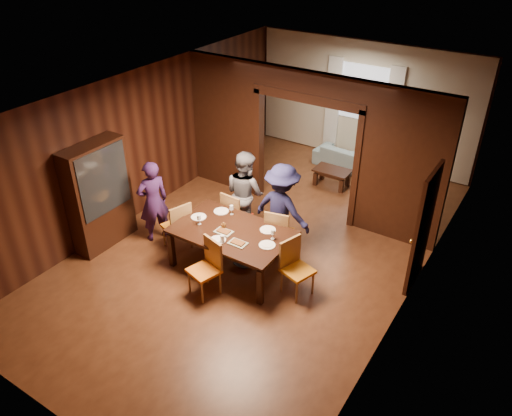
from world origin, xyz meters
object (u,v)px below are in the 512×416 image
Objects in this scene: coffee_table at (332,178)px; chair_right at (298,269)px; chair_far_r at (279,231)px; hutch at (99,196)px; person_grey at (245,193)px; chair_left at (176,225)px; chair_near at (204,269)px; dining_table at (232,249)px; sofa at (352,159)px; person_navy at (282,209)px; person_purple at (153,201)px; chair_far_l at (237,214)px.

coffee_table is 0.82× the size of chair_right.
chair_far_r is 0.48× the size of hutch.
chair_left is (-0.76, -1.12, -0.36)m from person_grey.
chair_left is 1.00× the size of chair_near.
person_grey reaches higher than chair_left.
coffee_table is (0.16, 3.66, -0.18)m from dining_table.
sofa is (0.64, 3.63, -0.58)m from person_grey.
hutch reaches higher than coffee_table.
chair_right is (2.48, 0.06, 0.00)m from chair_left.
coffee_table is 0.82× the size of chair_near.
chair_near is at bearing 92.99° from sofa.
sofa is 1.86× the size of chair_right.
person_navy is 1.31m from chair_right.
person_purple is 1.65× the size of chair_far_l.
coffee_table is at bearing 34.96° from chair_right.
chair_left is at bearing 25.94° from hutch.
dining_table is 1.00× the size of hutch.
hutch reaches higher than chair_right.
person_purple is 1.70m from person_grey.
sofa is at bearing -83.40° from person_grey.
person_navy is 3.82m from sofa.
hutch is (-1.97, -1.50, 0.52)m from chair_far_l.
person_grey is 1.74× the size of chair_left.
person_purple is 1.65× the size of chair_right.
hutch is at bearing 118.02° from chair_right.
chair_left is at bearing -177.25° from dining_table.
person_purple reaches higher than chair_far_r.
person_grey is 1.40m from chair_left.
sofa is 2.26× the size of coffee_table.
dining_table is 3.66m from coffee_table.
hutch reaches higher than person_grey.
dining_table is at bearing 107.34° from chair_near.
person_grey is at bearing 76.41° from chair_right.
chair_far_r is (0.29, -3.92, 0.22)m from sofa.
person_purple is 0.95× the size of person_grey.
chair_left is 2.48m from chair_right.
chair_far_l is at bearing 84.89° from sofa.
chair_far_l is 0.97m from chair_far_r.
chair_far_r is at bearing 179.89° from chair_far_l.
sofa is (1.93, 4.74, -0.54)m from person_purple.
hutch is (-3.72, -0.66, 0.52)m from chair_right.
chair_left and chair_near have the same top height.
coffee_table is (-0.27, 2.73, -0.66)m from person_navy.
person_navy is 2.82m from coffee_table.
chair_right is at bearing 137.23° from person_navy.
sofa is at bearing 63.75° from hutch.
chair_left is (-1.36, -3.71, 0.28)m from coffee_table.
chair_far_r is at bearing -83.60° from coffee_table.
dining_table is at bearing 92.43° from sofa.
person_grey reaches higher than sofa.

